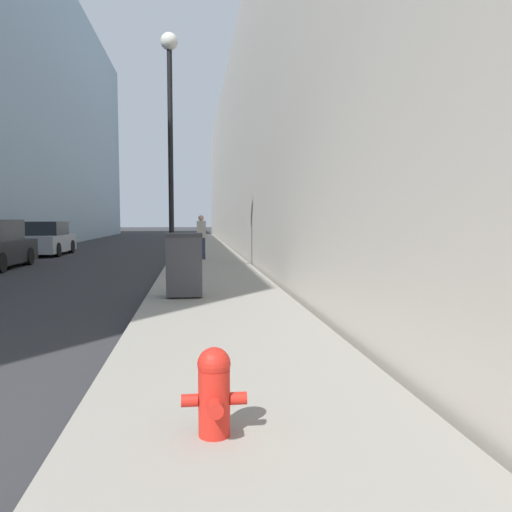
% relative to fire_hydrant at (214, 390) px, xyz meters
% --- Properties ---
extents(sidewalk_right, '(2.87, 60.00, 0.15)m').
position_rel_fire_hydrant_xyz_m(sidewalk_right, '(0.34, 16.96, -0.41)').
color(sidewalk_right, gray).
rests_on(sidewalk_right, ground).
extents(building_right_stone, '(12.00, 60.00, 10.72)m').
position_rel_fire_hydrant_xyz_m(building_right_stone, '(7.87, 24.96, 4.88)').
color(building_right_stone, beige).
rests_on(building_right_stone, ground).
extents(fire_hydrant, '(0.47, 0.35, 0.64)m').
position_rel_fire_hydrant_xyz_m(fire_hydrant, '(0.00, 0.00, 0.00)').
color(fire_hydrant, red).
rests_on(fire_hydrant, sidewalk_right).
extents(trash_bin, '(0.72, 0.63, 1.27)m').
position_rel_fire_hydrant_xyz_m(trash_bin, '(-0.33, 6.45, 0.31)').
color(trash_bin, '#3D3D42').
rests_on(trash_bin, sidewalk_right).
extents(lamppost, '(0.47, 0.47, 6.59)m').
position_rel_fire_hydrant_xyz_m(lamppost, '(-0.76, 10.64, 3.95)').
color(lamppost, black).
rests_on(lamppost, sidewalk_right).
extents(parked_sedan_far, '(1.83, 4.31, 1.57)m').
position_rel_fire_hydrant_xyz_m(parked_sedan_far, '(-7.01, 20.87, 0.24)').
color(parked_sedan_far, '#A3A8B2').
rests_on(parked_sedan_far, ground).
extents(pedestrian_on_sidewalk, '(0.34, 0.22, 1.69)m').
position_rel_fire_hydrant_xyz_m(pedestrian_on_sidewalk, '(0.14, 15.74, 0.51)').
color(pedestrian_on_sidewalk, '#2D3347').
rests_on(pedestrian_on_sidewalk, sidewalk_right).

